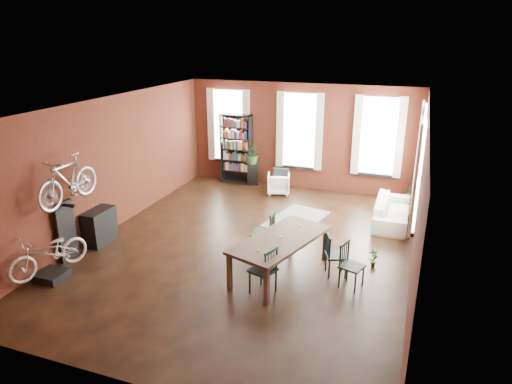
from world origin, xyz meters
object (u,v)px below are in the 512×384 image
at_px(dining_chair_a, 263,270).
at_px(console_table, 100,226).
at_px(dining_chair_c, 352,266).
at_px(dining_chair_b, 263,233).
at_px(bookshelf, 236,149).
at_px(bicycle_floor, 46,235).
at_px(dining_table, 280,256).
at_px(plant_stand, 253,174).
at_px(dining_chair_d, 336,255).
at_px(bike_trainer, 52,275).
at_px(cream_sofa, 393,207).
at_px(white_armchair, 279,183).

height_order(dining_chair_a, console_table, dining_chair_a).
bearing_deg(dining_chair_c, dining_chair_b, 88.34).
relative_size(dining_chair_b, bookshelf, 0.46).
height_order(dining_chair_a, bicycle_floor, bicycle_floor).
relative_size(dining_table, dining_chair_b, 2.25).
relative_size(dining_chair_a, bicycle_floor, 0.58).
bearing_deg(plant_stand, dining_chair_b, -67.14).
height_order(dining_chair_d, bike_trainer, dining_chair_d).
bearing_deg(dining_chair_d, plant_stand, 13.80).
height_order(dining_table, dining_chair_c, dining_chair_c).
relative_size(dining_chair_a, plant_stand, 1.37).
bearing_deg(cream_sofa, console_table, 119.33).
bearing_deg(dining_table, white_armchair, 125.23).
height_order(dining_chair_c, bicycle_floor, bicycle_floor).
height_order(dining_chair_a, dining_chair_c, dining_chair_a).
bearing_deg(plant_stand, dining_chair_a, -68.13).
distance_m(bike_trainer, bicycle_floor, 0.87).
bearing_deg(dining_chair_c, white_armchair, 49.61).
relative_size(dining_table, bike_trainer, 4.31).
height_order(console_table, bicycle_floor, bicycle_floor).
distance_m(dining_chair_c, bike_trainer, 5.85).
bearing_deg(dining_chair_a, console_table, -81.88).
relative_size(cream_sofa, bicycle_floor, 1.31).
bearing_deg(plant_stand, dining_chair_c, -53.11).
bearing_deg(plant_stand, cream_sofa, -21.09).
bearing_deg(dining_chair_a, bike_trainer, -58.53).
bearing_deg(white_armchair, plant_stand, -44.47).
xyz_separation_m(console_table, plant_stand, (1.82, 5.20, -0.06)).
bearing_deg(cream_sofa, dining_chair_b, 137.99).
xyz_separation_m(dining_table, bike_trainer, (-4.17, -1.74, -0.31)).
xyz_separation_m(dining_chair_a, plant_stand, (-2.39, 5.96, -0.13)).
bearing_deg(dining_chair_b, dining_chair_a, 13.51).
bearing_deg(dining_chair_b, console_table, -84.41).
relative_size(cream_sofa, bike_trainer, 3.96).
bearing_deg(dining_table, bike_trainer, -139.53).
xyz_separation_m(dining_chair_d, plant_stand, (-3.55, 4.86, -0.10)).
height_order(dining_chair_d, plant_stand, dining_chair_d).
bearing_deg(console_table, bookshelf, 76.17).
bearing_deg(dining_table, plant_stand, 133.48).
distance_m(dining_chair_a, bookshelf, 6.67).
relative_size(dining_table, bicycle_floor, 1.43).
height_order(plant_stand, bicycle_floor, bicycle_floor).
relative_size(dining_chair_d, cream_sofa, 0.42).
height_order(dining_chair_c, dining_chair_d, dining_chair_c).
bearing_deg(bookshelf, bike_trainer, -99.33).
height_order(dining_table, dining_chair_d, dining_chair_d).
bearing_deg(bike_trainer, plant_stand, 76.34).
bearing_deg(white_armchair, dining_chair_b, 86.25).
relative_size(bookshelf, console_table, 2.75).
bearing_deg(white_armchair, dining_table, 91.44).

